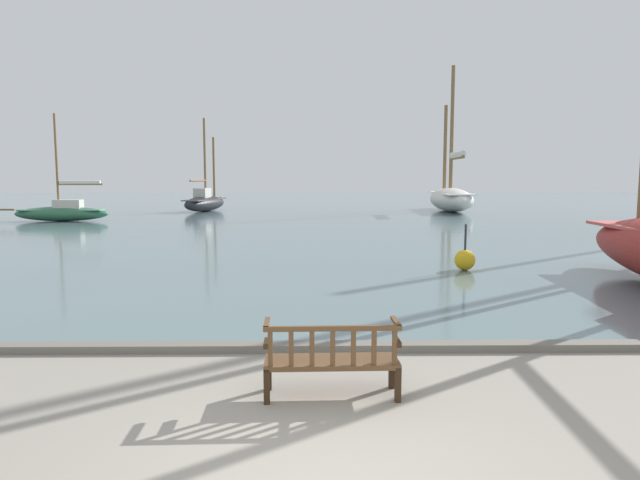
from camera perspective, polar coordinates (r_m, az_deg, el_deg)
The scene contains 7 objects.
harbor_water at distance 48.61m, azimuth -0.55°, elevation 3.35°, with size 100.00×80.00×0.08m, color slate.
quay_edge_kerb at distance 8.78m, azimuth 0.25°, elevation -10.64°, with size 40.00×0.30×0.12m, color slate.
park_bench at distance 6.93m, azimuth 1.18°, elevation -11.78°, with size 1.61×0.56×0.92m.
sailboat_mid_port at distance 42.47m, azimuth -11.44°, elevation 3.77°, with size 3.00×6.96×6.71m.
sailboat_far_starboard at distance 42.84m, azimuth 12.95°, elevation 4.22°, with size 3.06×9.08×10.45m.
sailboat_nearest_starboard at distance 35.61m, azimuth -24.37°, elevation 2.61°, with size 6.12×1.45×6.04m.
channel_buoy at distance 16.00m, azimuth 14.28°, elevation -1.92°, with size 0.56×0.56×1.26m.
Camera 1 is at (-0.14, -4.54, 2.63)m, focal length 32.00 mm.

